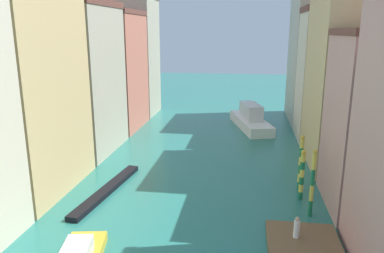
{
  "coord_description": "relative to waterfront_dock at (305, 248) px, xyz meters",
  "views": [
    {
      "loc": [
        3.98,
        -14.72,
        12.92
      ],
      "look_at": [
        -2.51,
        29.26,
        1.5
      ],
      "focal_mm": 35.09,
      "sensor_mm": 36.0,
      "label": 1
    }
  ],
  "objects": [
    {
      "name": "building_right_4",
      "position": [
        6.37,
        35.76,
        10.34
      ],
      "size": [
        7.95,
        11.78,
        21.16
      ],
      "color": "#BCB299",
      "rests_on": "ground"
    },
    {
      "name": "person_on_dock",
      "position": [
        -0.43,
        0.77,
        0.88
      ],
      "size": [
        0.36,
        0.36,
        1.37
      ],
      "color": "white",
      "rests_on": "waterfront_dock"
    },
    {
      "name": "ground_plane",
      "position": [
        -7.75,
        18.49,
        -0.25
      ],
      "size": [
        154.0,
        154.0,
        0.0
      ],
      "primitive_type": "plane",
      "color": "#28756B"
    },
    {
      "name": "building_right_2",
      "position": [
        6.37,
        16.71,
        8.97
      ],
      "size": [
        7.95,
        10.98,
        18.43
      ],
      "color": "#DBB77A",
      "rests_on": "ground"
    },
    {
      "name": "vaporetto_white",
      "position": [
        -3.1,
        29.64,
        0.89
      ],
      "size": [
        6.08,
        11.78,
        3.3
      ],
      "color": "white",
      "rests_on": "ground"
    },
    {
      "name": "mooring_pole_1",
      "position": [
        0.71,
        7.51,
        1.84
      ],
      "size": [
        0.39,
        0.39,
        4.06
      ],
      "color": "#197247",
      "rests_on": "ground"
    },
    {
      "name": "gondola_black",
      "position": [
        -14.85,
        6.52,
        -0.05
      ],
      "size": [
        2.22,
        10.65,
        0.4
      ],
      "color": "black",
      "rests_on": "ground"
    },
    {
      "name": "mooring_pole_0",
      "position": [
        1.02,
        4.73,
        2.29
      ],
      "size": [
        0.31,
        0.31,
        4.99
      ],
      "color": "#197247",
      "rests_on": "ground"
    },
    {
      "name": "mooring_pole_2",
      "position": [
        0.82,
        9.28,
        2.16
      ],
      "size": [
        0.36,
        0.36,
        4.72
      ],
      "color": "#197247",
      "rests_on": "ground"
    },
    {
      "name": "waterfront_dock",
      "position": [
        0.0,
        0.0,
        0.0
      ],
      "size": [
        4.35,
        5.46,
        0.5
      ],
      "color": "brown",
      "rests_on": "ground"
    },
    {
      "name": "building_left_4",
      "position": [
        -21.87,
        36.19,
        8.81
      ],
      "size": [
        7.95,
        7.51,
        18.09
      ],
      "color": "#BCB299",
      "rests_on": "ground"
    },
    {
      "name": "building_left_3",
      "position": [
        -21.87,
        27.32,
        7.49
      ],
      "size": [
        7.95,
        9.85,
        15.47
      ],
      "color": "#C6705B",
      "rests_on": "ground"
    },
    {
      "name": "building_right_3",
      "position": [
        6.37,
        26.08,
        7.58
      ],
      "size": [
        7.95,
        7.35,
        15.64
      ],
      "color": "beige",
      "rests_on": "ground"
    },
    {
      "name": "building_left_2",
      "position": [
        -21.87,
        17.04,
        7.74
      ],
      "size": [
        7.95,
        10.09,
        15.96
      ],
      "color": "#BCB299",
      "rests_on": "ground"
    },
    {
      "name": "building_left_1",
      "position": [
        -21.87,
        6.4,
        9.8
      ],
      "size": [
        7.95,
        10.59,
        20.09
      ],
      "color": "#DBB77A",
      "rests_on": "ground"
    }
  ]
}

